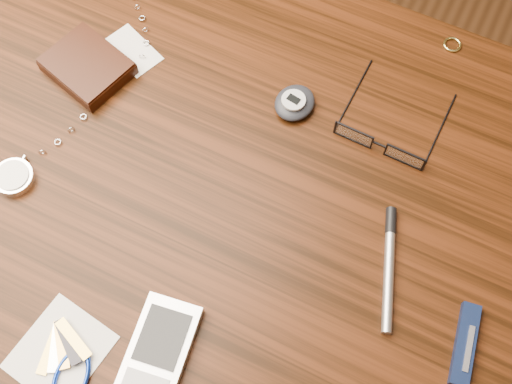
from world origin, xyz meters
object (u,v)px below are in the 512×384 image
at_px(pocket_knife, 465,344).
at_px(silver_pen, 389,258).
at_px(wallet_and_card, 88,66).
at_px(eyeglasses, 381,142).
at_px(notepad_keys, 66,364).
at_px(desk, 214,213).
at_px(pda_phone, 158,352).
at_px(pedometer, 295,103).
at_px(pocket_watch, 21,170).

bearing_deg(pocket_knife, silver_pen, 153.18).
bearing_deg(wallet_and_card, eyeglasses, 9.18).
bearing_deg(notepad_keys, eyeglasses, 62.67).
bearing_deg(pocket_knife, desk, 171.12).
height_order(pda_phone, pocket_knife, pda_phone).
bearing_deg(eyeglasses, silver_pen, -64.47).
xyz_separation_m(wallet_and_card, pda_phone, (0.26, -0.28, -0.00)).
bearing_deg(silver_pen, pda_phone, -131.65).
xyz_separation_m(eyeglasses, pocket_knife, (0.17, -0.19, -0.01)).
bearing_deg(desk, pedometer, 70.89).
xyz_separation_m(wallet_and_card, pedometer, (0.26, 0.07, -0.00)).
bearing_deg(desk, pocket_knife, -8.88).
height_order(desk, pocket_knife, pocket_knife).
bearing_deg(notepad_keys, wallet_and_card, 118.30).
bearing_deg(pedometer, pocket_watch, -138.47).
bearing_deg(desk, pda_phone, -76.97).
height_order(pda_phone, notepad_keys, pda_phone).
xyz_separation_m(pocket_watch, silver_pen, (0.44, 0.09, -0.00)).
relative_size(pda_phone, notepad_keys, 1.14).
distance_m(wallet_and_card, silver_pen, 0.45).
bearing_deg(silver_pen, notepad_keys, -135.71).
distance_m(pedometer, pocket_knife, 0.35).
relative_size(eyeglasses, pocket_watch, 0.36).
height_order(pedometer, pocket_knife, pedometer).
height_order(pocket_watch, notepad_keys, pocket_watch).
distance_m(pedometer, silver_pen, 0.23).
height_order(eyeglasses, pedometer, eyeglasses).
relative_size(wallet_and_card, pedometer, 2.27).
bearing_deg(eyeglasses, pocket_watch, -149.37).
distance_m(pda_phone, pedometer, 0.34).
height_order(notepad_keys, pocket_knife, pocket_knife).
distance_m(wallet_and_card, pocket_watch, 0.16).
distance_m(pocket_watch, pda_phone, 0.28).
xyz_separation_m(pda_phone, pedometer, (0.00, 0.34, 0.00)).
bearing_deg(pocket_watch, notepad_keys, -44.29).
height_order(desk, eyeglasses, eyeglasses).
distance_m(wallet_and_card, pda_phone, 0.38).
bearing_deg(pocket_knife, pda_phone, -152.54).
relative_size(wallet_and_card, pocket_watch, 0.41).
distance_m(pocket_knife, silver_pen, 0.12).
xyz_separation_m(eyeglasses, pocket_watch, (-0.37, -0.22, -0.01)).
xyz_separation_m(pedometer, notepad_keys, (-0.08, -0.40, -0.01)).
distance_m(desk, eyeglasses, 0.24).
bearing_deg(notepad_keys, pocket_knife, 28.73).
relative_size(eyeglasses, pda_phone, 1.01).
bearing_deg(pocket_watch, wallet_and_card, 91.59).
relative_size(pedometer, notepad_keys, 0.58).
bearing_deg(notepad_keys, pedometer, 78.03).
height_order(pocket_watch, pocket_knife, pocket_watch).
bearing_deg(notepad_keys, pda_phone, 32.91).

